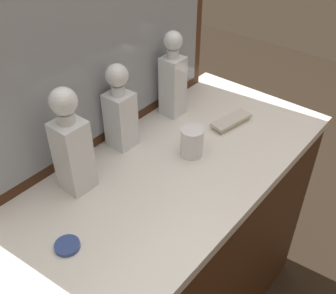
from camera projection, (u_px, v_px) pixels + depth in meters
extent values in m
cube|color=#472816|center=(168.00, 260.00, 1.47)|extent=(1.14, 0.54, 0.84)
cube|color=silver|center=(168.00, 172.00, 1.20)|extent=(1.18, 0.55, 0.03)
cube|color=#472816|center=(98.00, 48.00, 1.14)|extent=(1.00, 0.03, 0.63)
cube|color=gray|center=(102.00, 49.00, 1.13)|extent=(0.92, 0.01, 0.55)
cube|color=white|center=(173.00, 86.00, 1.37)|extent=(0.07, 0.07, 0.22)
cube|color=#9E5619|center=(173.00, 95.00, 1.40)|extent=(0.06, 0.06, 0.14)
cylinder|color=white|center=(173.00, 53.00, 1.30)|extent=(0.04, 0.04, 0.03)
sphere|color=white|center=(173.00, 41.00, 1.27)|extent=(0.06, 0.06, 0.06)
cube|color=white|center=(73.00, 156.00, 1.07)|extent=(0.08, 0.08, 0.22)
cube|color=#9E5619|center=(75.00, 163.00, 1.08)|extent=(0.07, 0.07, 0.17)
cylinder|color=white|center=(66.00, 118.00, 0.99)|extent=(0.04, 0.04, 0.03)
sphere|color=white|center=(63.00, 101.00, 0.96)|extent=(0.07, 0.07, 0.07)
cube|color=white|center=(121.00, 120.00, 1.24)|extent=(0.08, 0.08, 0.19)
cube|color=#9E5619|center=(122.00, 130.00, 1.26)|extent=(0.07, 0.07, 0.11)
cylinder|color=white|center=(119.00, 89.00, 1.17)|extent=(0.04, 0.04, 0.03)
sphere|color=white|center=(117.00, 75.00, 1.14)|extent=(0.07, 0.07, 0.07)
cylinder|color=white|center=(192.00, 142.00, 1.22)|extent=(0.07, 0.07, 0.09)
cylinder|color=silver|center=(191.00, 153.00, 1.24)|extent=(0.07, 0.07, 0.01)
cube|color=#B7A88C|center=(231.00, 123.00, 1.38)|extent=(0.15, 0.07, 0.01)
cube|color=beige|center=(231.00, 120.00, 1.37)|extent=(0.16, 0.08, 0.01)
cylinder|color=#33478C|center=(66.00, 245.00, 0.96)|extent=(0.06, 0.06, 0.01)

